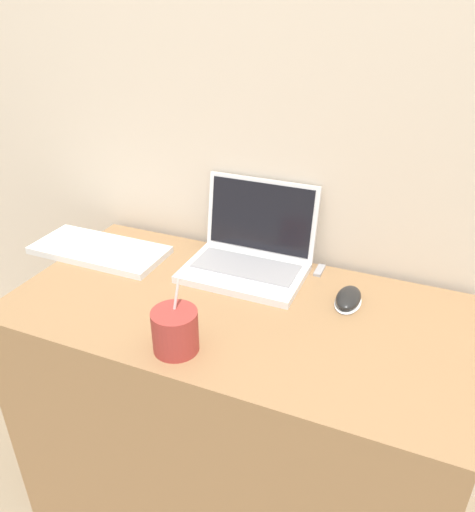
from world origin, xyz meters
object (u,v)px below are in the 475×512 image
Objects in this scene: drink_cup at (175,330)px; laptop at (250,252)px; computer_mouse at (348,298)px; external_keyboard at (100,250)px; usb_stick at (319,270)px.

laptop is at bearing 87.48° from drink_cup.
laptop is 2.84× the size of computer_mouse.
external_keyboard is 6.62× the size of usb_stick.
computer_mouse is (0.31, 0.32, -0.04)m from drink_cup.
laptop is 0.20m from usb_stick.
laptop reaches higher than usb_stick.
drink_cup is at bearing -92.52° from laptop.
laptop is 5.40× the size of usb_stick.
external_keyboard reaches higher than usb_stick.
usb_stick is at bearing 16.79° from laptop.
laptop is 0.39m from drink_cup.
external_keyboard is (-0.44, -0.09, -0.04)m from laptop.
usb_stick is (0.63, 0.15, -0.01)m from external_keyboard.
computer_mouse is at bearing -13.27° from laptop.
laptop is at bearing -163.21° from usb_stick.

